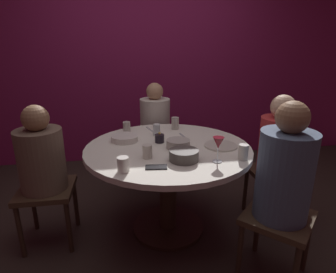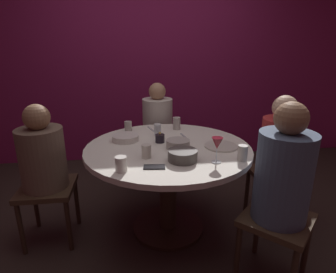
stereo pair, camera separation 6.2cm
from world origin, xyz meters
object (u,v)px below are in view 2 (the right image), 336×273
at_px(bowl_salad_center, 125,138).
at_px(cup_by_left_diner, 158,130).
at_px(dining_table, 168,165).
at_px(cup_near_candle, 243,153).
at_px(bowl_small_white, 183,155).
at_px(cup_beside_wine, 128,126).
at_px(seated_diner_right, 280,147).
at_px(seated_diner_front_right, 283,178).
at_px(wine_glass, 217,144).
at_px(candle_holder, 160,138).
at_px(cup_far_edge, 121,164).
at_px(seated_diner_back, 158,123).
at_px(cell_phone, 154,167).
at_px(dinner_plate, 221,146).
at_px(cup_center_front, 177,123).
at_px(bowl_serving_large, 178,144).
at_px(seated_diner_left, 43,159).
at_px(cup_by_right_diner, 146,151).

xyz_separation_m(bowl_salad_center, cup_by_left_diner, (0.28, 0.11, 0.03)).
distance_m(dining_table, cup_near_candle, 0.62).
distance_m(bowl_small_white, cup_beside_wine, 0.82).
bearing_deg(seated_diner_right, bowl_small_white, 18.53).
height_order(seated_diner_front_right, wine_glass, seated_diner_front_right).
height_order(seated_diner_front_right, candle_holder, seated_diner_front_right).
height_order(cup_by_left_diner, cup_far_edge, cup_by_left_diner).
relative_size(seated_diner_right, wine_glass, 6.42).
height_order(dining_table, cup_far_edge, cup_far_edge).
relative_size(candle_holder, cup_near_candle, 0.81).
height_order(seated_diner_back, wine_glass, seated_diner_back).
distance_m(seated_diner_back, wine_glass, 1.28).
relative_size(seated_diner_back, cup_near_candle, 10.34).
relative_size(seated_diner_right, candle_holder, 12.82).
height_order(candle_holder, cell_phone, candle_holder).
height_order(dinner_plate, bowl_salad_center, bowl_salad_center).
height_order(cup_by_left_diner, cup_center_front, cup_center_front).
relative_size(bowl_small_white, cup_beside_wine, 2.18).
height_order(bowl_serving_large, cup_center_front, cup_center_front).
distance_m(candle_holder, bowl_serving_large, 0.20).
height_order(seated_diner_left, seated_diner_front_right, seated_diner_front_right).
bearing_deg(cup_far_edge, seated_diner_back, 74.90).
bearing_deg(bowl_serving_large, dining_table, 144.13).
relative_size(cell_phone, cup_beside_wine, 1.51).
distance_m(bowl_serving_large, bowl_salad_center, 0.46).
height_order(seated_diner_right, cell_phone, seated_diner_right).
xyz_separation_m(seated_diner_left, cup_center_front, (1.08, 0.45, 0.12)).
bearing_deg(seated_diner_front_right, cell_phone, 27.78).
xyz_separation_m(seated_diner_left, cell_phone, (0.81, -0.38, 0.06)).
xyz_separation_m(dinner_plate, bowl_serving_large, (-0.33, 0.02, 0.03)).
relative_size(bowl_serving_large, cup_center_front, 1.59).
height_order(cell_phone, cup_near_candle, cup_near_candle).
height_order(bowl_salad_center, cup_by_right_diner, cup_by_right_diner).
bearing_deg(dinner_plate, seated_diner_back, 113.11).
relative_size(seated_diner_left, bowl_salad_center, 5.11).
relative_size(dinner_plate, cup_by_right_diner, 2.65).
xyz_separation_m(wine_glass, dinner_plate, (0.12, 0.28, -0.12)).
xyz_separation_m(bowl_serving_large, bowl_salad_center, (-0.40, 0.23, -0.01)).
relative_size(bowl_serving_large, bowl_small_white, 0.89).
distance_m(bowl_serving_large, cup_by_right_diner, 0.30).
relative_size(seated_diner_left, seated_diner_front_right, 0.92).
bearing_deg(cup_by_right_diner, seated_diner_right, 10.61).
xyz_separation_m(bowl_salad_center, cup_by_right_diner, (0.15, -0.39, 0.02)).
height_order(dinner_plate, cup_by_left_diner, cup_by_left_diner).
bearing_deg(cup_by_left_diner, dining_table, -79.05).
bearing_deg(dinner_plate, seated_diner_front_right, -68.81).
distance_m(cell_phone, cup_by_left_diner, 0.67).
bearing_deg(seated_diner_right, seated_diner_left, 0.00).
height_order(seated_diner_left, dinner_plate, seated_diner_left).
relative_size(bowl_serving_large, cup_by_right_diner, 1.88).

